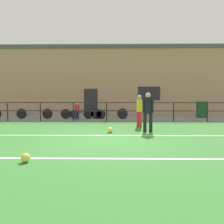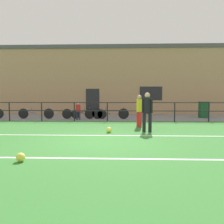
{
  "view_description": "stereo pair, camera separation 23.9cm",
  "coord_description": "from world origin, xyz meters",
  "px_view_note": "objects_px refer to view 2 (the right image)",
  "views": [
    {
      "loc": [
        0.56,
        -7.57,
        1.55
      ],
      "look_at": [
        0.36,
        3.9,
        0.72
      ],
      "focal_mm": 36.44,
      "sensor_mm": 36.0,
      "label": 1
    },
    {
      "loc": [
        0.8,
        -7.56,
        1.55
      ],
      "look_at": [
        0.36,
        3.9,
        0.72
      ],
      "focal_mm": 36.44,
      "sensor_mm": 36.0,
      "label": 2
    }
  ],
  "objects_px": {
    "soccer_ball_spare": "(21,157)",
    "bicycle_parked_1": "(110,113)",
    "soccer_ball_match": "(109,130)",
    "bicycle_parked_3": "(89,114)",
    "player_goalkeeper": "(147,110)",
    "player_striker": "(139,109)",
    "spectator_child": "(78,110)",
    "bicycle_parked_0": "(78,114)",
    "trash_bin_0": "(204,110)",
    "bicycle_parked_2": "(36,113)"
  },
  "relations": [
    {
      "from": "bicycle_parked_0",
      "to": "bicycle_parked_3",
      "type": "height_order",
      "value": "bicycle_parked_0"
    },
    {
      "from": "spectator_child",
      "to": "bicycle_parked_2",
      "type": "bearing_deg",
      "value": -19.06
    },
    {
      "from": "player_goalkeeper",
      "to": "soccer_ball_match",
      "type": "xyz_separation_m",
      "value": [
        -1.6,
        -0.24,
        -0.83
      ]
    },
    {
      "from": "player_goalkeeper",
      "to": "trash_bin_0",
      "type": "xyz_separation_m",
      "value": [
        4.57,
        6.14,
        -0.37
      ]
    },
    {
      "from": "player_striker",
      "to": "bicycle_parked_1",
      "type": "xyz_separation_m",
      "value": [
        -1.59,
        3.59,
        -0.52
      ]
    },
    {
      "from": "bicycle_parked_3",
      "to": "soccer_ball_match",
      "type": "bearing_deg",
      "value": -73.29
    },
    {
      "from": "bicycle_parked_1",
      "to": "bicycle_parked_2",
      "type": "relative_size",
      "value": 1.01
    },
    {
      "from": "bicycle_parked_3",
      "to": "bicycle_parked_2",
      "type": "bearing_deg",
      "value": 180.0
    },
    {
      "from": "player_striker",
      "to": "bicycle_parked_0",
      "type": "relative_size",
      "value": 0.73
    },
    {
      "from": "soccer_ball_spare",
      "to": "trash_bin_0",
      "type": "height_order",
      "value": "trash_bin_0"
    },
    {
      "from": "bicycle_parked_0",
      "to": "bicycle_parked_1",
      "type": "relative_size",
      "value": 0.9
    },
    {
      "from": "player_striker",
      "to": "trash_bin_0",
      "type": "distance_m",
      "value": 6.65
    },
    {
      "from": "player_goalkeeper",
      "to": "bicycle_parked_0",
      "type": "height_order",
      "value": "player_goalkeeper"
    },
    {
      "from": "bicycle_parked_0",
      "to": "bicycle_parked_2",
      "type": "bearing_deg",
      "value": 180.0
    },
    {
      "from": "player_striker",
      "to": "bicycle_parked_1",
      "type": "distance_m",
      "value": 3.96
    },
    {
      "from": "player_striker",
      "to": "player_goalkeeper",
      "type": "bearing_deg",
      "value": -17.79
    },
    {
      "from": "bicycle_parked_0",
      "to": "trash_bin_0",
      "type": "xyz_separation_m",
      "value": [
        8.48,
        1.01,
        0.22
      ]
    },
    {
      "from": "soccer_ball_spare",
      "to": "bicycle_parked_0",
      "type": "bearing_deg",
      "value": 92.65
    },
    {
      "from": "soccer_ball_spare",
      "to": "spectator_child",
      "type": "bearing_deg",
      "value": 92.17
    },
    {
      "from": "player_striker",
      "to": "bicycle_parked_1",
      "type": "relative_size",
      "value": 0.66
    },
    {
      "from": "bicycle_parked_0",
      "to": "bicycle_parked_1",
      "type": "bearing_deg",
      "value": 0.0
    },
    {
      "from": "bicycle_parked_0",
      "to": "soccer_ball_match",
      "type": "bearing_deg",
      "value": -66.77
    },
    {
      "from": "player_goalkeeper",
      "to": "spectator_child",
      "type": "relative_size",
      "value": 1.5
    },
    {
      "from": "soccer_ball_spare",
      "to": "trash_bin_0",
      "type": "xyz_separation_m",
      "value": [
        8.04,
        10.63,
        0.47
      ]
    },
    {
      "from": "soccer_ball_spare",
      "to": "bicycle_parked_3",
      "type": "distance_m",
      "value": 9.63
    },
    {
      "from": "spectator_child",
      "to": "trash_bin_0",
      "type": "relative_size",
      "value": 1.0
    },
    {
      "from": "spectator_child",
      "to": "trash_bin_0",
      "type": "xyz_separation_m",
      "value": [
        8.38,
        1.57,
        -0.07
      ]
    },
    {
      "from": "soccer_ball_spare",
      "to": "bicycle_parked_2",
      "type": "bearing_deg",
      "value": 108.73
    },
    {
      "from": "player_striker",
      "to": "spectator_child",
      "type": "relative_size",
      "value": 1.42
    },
    {
      "from": "player_striker",
      "to": "bicycle_parked_3",
      "type": "height_order",
      "value": "player_striker"
    },
    {
      "from": "soccer_ball_match",
      "to": "bicycle_parked_0",
      "type": "xyz_separation_m",
      "value": [
        -2.3,
        5.37,
        0.25
      ]
    },
    {
      "from": "bicycle_parked_1",
      "to": "soccer_ball_match",
      "type": "bearing_deg",
      "value": -87.91
    },
    {
      "from": "player_goalkeeper",
      "to": "trash_bin_0",
      "type": "bearing_deg",
      "value": -118.32
    },
    {
      "from": "soccer_ball_spare",
      "to": "bicycle_parked_1",
      "type": "xyz_separation_m",
      "value": [
        1.66,
        9.62,
        0.27
      ]
    },
    {
      "from": "bicycle_parked_0",
      "to": "bicycle_parked_3",
      "type": "xyz_separation_m",
      "value": [
        0.69,
        -0.0,
        -0.02
      ]
    },
    {
      "from": "soccer_ball_match",
      "to": "trash_bin_0",
      "type": "bearing_deg",
      "value": 45.92
    },
    {
      "from": "soccer_ball_match",
      "to": "bicycle_parked_2",
      "type": "relative_size",
      "value": 0.1
    },
    {
      "from": "player_goalkeeper",
      "to": "soccer_ball_spare",
      "type": "bearing_deg",
      "value": 60.7
    },
    {
      "from": "player_striker",
      "to": "spectator_child",
      "type": "xyz_separation_m",
      "value": [
        -3.6,
        3.03,
        -0.25
      ]
    },
    {
      "from": "soccer_ball_match",
      "to": "bicycle_parked_2",
      "type": "bearing_deg",
      "value": 133.65
    },
    {
      "from": "soccer_ball_match",
      "to": "spectator_child",
      "type": "xyz_separation_m",
      "value": [
        -2.2,
        4.81,
        0.54
      ]
    },
    {
      "from": "bicycle_parked_0",
      "to": "player_striker",
      "type": "bearing_deg",
      "value": -44.17
    },
    {
      "from": "spectator_child",
      "to": "bicycle_parked_2",
      "type": "height_order",
      "value": "spectator_child"
    },
    {
      "from": "bicycle_parked_0",
      "to": "player_goalkeeper",
      "type": "bearing_deg",
      "value": -52.72
    },
    {
      "from": "spectator_child",
      "to": "bicycle_parked_1",
      "type": "height_order",
      "value": "spectator_child"
    },
    {
      "from": "player_striker",
      "to": "bicycle_parked_3",
      "type": "relative_size",
      "value": 0.68
    },
    {
      "from": "bicycle_parked_2",
      "to": "trash_bin_0",
      "type": "distance_m",
      "value": 11.35
    },
    {
      "from": "player_striker",
      "to": "soccer_ball_spare",
      "type": "xyz_separation_m",
      "value": [
        -3.25,
        -6.03,
        -0.79
      ]
    },
    {
      "from": "bicycle_parked_1",
      "to": "bicycle_parked_3",
      "type": "relative_size",
      "value": 1.03
    },
    {
      "from": "player_goalkeeper",
      "to": "soccer_ball_match",
      "type": "relative_size",
      "value": 7.18
    }
  ]
}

